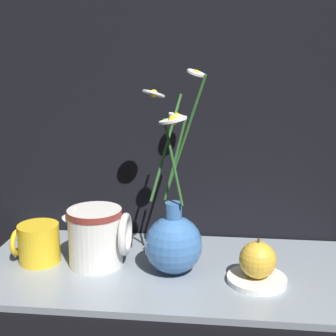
# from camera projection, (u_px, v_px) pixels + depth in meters

# --- Properties ---
(ground_plane) EXTENTS (6.00, 6.00, 0.00)m
(ground_plane) POSITION_uv_depth(u_px,v_px,m) (165.00, 273.00, 0.89)
(ground_plane) COLOR black
(shelf) EXTENTS (0.71, 0.33, 0.01)m
(shelf) POSITION_uv_depth(u_px,v_px,m) (165.00, 270.00, 0.89)
(shelf) COLOR gray
(shelf) RESTS_ON ground_plane
(vase_with_flowers) EXTENTS (0.13, 0.15, 0.37)m
(vase_with_flowers) POSITION_uv_depth(u_px,v_px,m) (173.00, 239.00, 0.86)
(vase_with_flowers) COLOR #3F72B7
(vase_with_flowers) RESTS_ON shelf
(yellow_mug) EXTENTS (0.09, 0.08, 0.08)m
(yellow_mug) POSITION_uv_depth(u_px,v_px,m) (37.00, 244.00, 0.90)
(yellow_mug) COLOR yellow
(yellow_mug) RESTS_ON shelf
(ceramic_pitcher) EXTENTS (0.13, 0.10, 0.12)m
(ceramic_pitcher) POSITION_uv_depth(u_px,v_px,m) (96.00, 235.00, 0.88)
(ceramic_pitcher) COLOR white
(ceramic_pitcher) RESTS_ON shelf
(saucer_plate) EXTENTS (0.11, 0.11, 0.01)m
(saucer_plate) POSITION_uv_depth(u_px,v_px,m) (257.00, 279.00, 0.83)
(saucer_plate) COLOR white
(saucer_plate) RESTS_ON shelf
(orange_fruit) EXTENTS (0.07, 0.07, 0.07)m
(orange_fruit) POSITION_uv_depth(u_px,v_px,m) (258.00, 260.00, 0.82)
(orange_fruit) COLOR gold
(orange_fruit) RESTS_ON saucer_plate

